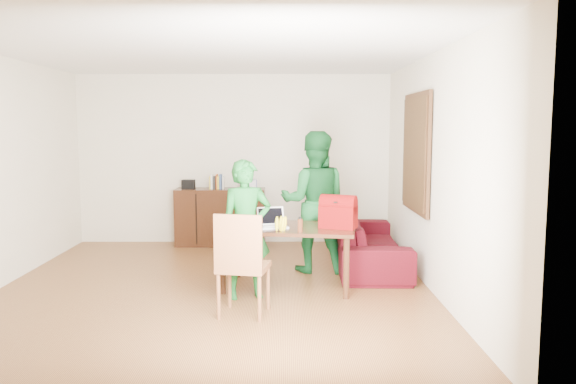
{
  "coord_description": "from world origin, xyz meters",
  "views": [
    {
      "loc": [
        0.83,
        -6.28,
        1.87
      ],
      "look_at": [
        0.86,
        0.33,
        1.1
      ],
      "focal_mm": 35.0,
      "sensor_mm": 36.0,
      "label": 1
    }
  ],
  "objects_px": {
    "laptop": "(273,224)",
    "red_bag": "(338,215)",
    "person_far": "(314,202)",
    "sofa": "(368,242)",
    "table": "(288,234)",
    "chair": "(243,285)",
    "bottle": "(300,224)",
    "person_near": "(246,229)"
  },
  "relations": [
    {
      "from": "table",
      "to": "person_far",
      "type": "xyz_separation_m",
      "value": [
        0.34,
        0.76,
        0.27
      ]
    },
    {
      "from": "person_far",
      "to": "laptop",
      "type": "relative_size",
      "value": 5.06
    },
    {
      "from": "person_near",
      "to": "laptop",
      "type": "xyz_separation_m",
      "value": [
        0.29,
        0.3,
        0.01
      ]
    },
    {
      "from": "bottle",
      "to": "table",
      "type": "bearing_deg",
      "value": 110.17
    },
    {
      "from": "sofa",
      "to": "red_bag",
      "type": "bearing_deg",
      "value": 156.95
    },
    {
      "from": "laptop",
      "to": "red_bag",
      "type": "distance_m",
      "value": 0.75
    },
    {
      "from": "person_near",
      "to": "red_bag",
      "type": "relative_size",
      "value": 3.76
    },
    {
      "from": "person_far",
      "to": "sofa",
      "type": "height_order",
      "value": "person_far"
    },
    {
      "from": "red_bag",
      "to": "person_far",
      "type": "bearing_deg",
      "value": 126.41
    },
    {
      "from": "chair",
      "to": "sofa",
      "type": "distance_m",
      "value": 2.52
    },
    {
      "from": "laptop",
      "to": "sofa",
      "type": "relative_size",
      "value": 0.16
    },
    {
      "from": "person_far",
      "to": "chair",
      "type": "bearing_deg",
      "value": 69.5
    },
    {
      "from": "table",
      "to": "red_bag",
      "type": "relative_size",
      "value": 4.1
    },
    {
      "from": "table",
      "to": "chair",
      "type": "distance_m",
      "value": 1.12
    },
    {
      "from": "bottle",
      "to": "sofa",
      "type": "xyz_separation_m",
      "value": [
        0.96,
        1.38,
        -0.48
      ]
    },
    {
      "from": "table",
      "to": "bottle",
      "type": "bearing_deg",
      "value": -61.32
    },
    {
      "from": "laptop",
      "to": "red_bag",
      "type": "xyz_separation_m",
      "value": [
        0.74,
        -0.02,
        0.11
      ]
    },
    {
      "from": "person_near",
      "to": "red_bag",
      "type": "height_order",
      "value": "person_near"
    },
    {
      "from": "person_near",
      "to": "sofa",
      "type": "relative_size",
      "value": 0.68
    },
    {
      "from": "chair",
      "to": "person_near",
      "type": "relative_size",
      "value": 0.69
    },
    {
      "from": "table",
      "to": "person_far",
      "type": "height_order",
      "value": "person_far"
    },
    {
      "from": "red_bag",
      "to": "sofa",
      "type": "height_order",
      "value": "red_bag"
    },
    {
      "from": "chair",
      "to": "person_far",
      "type": "relative_size",
      "value": 0.57
    },
    {
      "from": "bottle",
      "to": "sofa",
      "type": "bearing_deg",
      "value": 55.21
    },
    {
      "from": "red_bag",
      "to": "chair",
      "type": "bearing_deg",
      "value": -118.12
    },
    {
      "from": "table",
      "to": "person_near",
      "type": "xyz_separation_m",
      "value": [
        -0.46,
        -0.38,
        0.12
      ]
    },
    {
      "from": "person_far",
      "to": "red_bag",
      "type": "relative_size",
      "value": 4.5
    },
    {
      "from": "table",
      "to": "red_bag",
      "type": "distance_m",
      "value": 0.63
    },
    {
      "from": "chair",
      "to": "person_near",
      "type": "height_order",
      "value": "person_near"
    },
    {
      "from": "person_far",
      "to": "sofa",
      "type": "xyz_separation_m",
      "value": [
        0.75,
        0.26,
        -0.58
      ]
    },
    {
      "from": "person_near",
      "to": "person_far",
      "type": "height_order",
      "value": "person_far"
    },
    {
      "from": "person_far",
      "to": "sofa",
      "type": "distance_m",
      "value": 0.99
    },
    {
      "from": "person_far",
      "to": "bottle",
      "type": "xyz_separation_m",
      "value": [
        -0.21,
        -1.12,
        -0.1
      ]
    },
    {
      "from": "chair",
      "to": "sofa",
      "type": "bearing_deg",
      "value": 62.85
    },
    {
      "from": "person_near",
      "to": "sofa",
      "type": "height_order",
      "value": "person_near"
    },
    {
      "from": "bottle",
      "to": "sofa",
      "type": "relative_size",
      "value": 0.07
    },
    {
      "from": "table",
      "to": "bottle",
      "type": "height_order",
      "value": "bottle"
    },
    {
      "from": "chair",
      "to": "red_bag",
      "type": "relative_size",
      "value": 2.58
    },
    {
      "from": "person_far",
      "to": "laptop",
      "type": "height_order",
      "value": "person_far"
    },
    {
      "from": "red_bag",
      "to": "laptop",
      "type": "bearing_deg",
      "value": -159.9
    },
    {
      "from": "table",
      "to": "laptop",
      "type": "xyz_separation_m",
      "value": [
        -0.17,
        -0.08,
        0.13
      ]
    },
    {
      "from": "sofa",
      "to": "table",
      "type": "bearing_deg",
      "value": 134.94
    }
  ]
}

